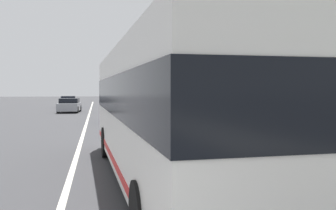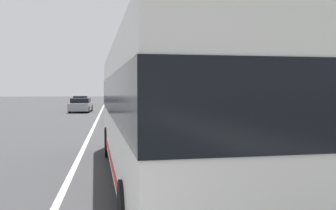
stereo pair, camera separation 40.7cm
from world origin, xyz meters
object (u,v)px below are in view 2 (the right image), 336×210
(coach_bus, at_px, (162,109))
(car_behind_bus, at_px, (133,112))
(utility_pole, at_px, (254,56))
(car_oncoming, at_px, (81,105))
(car_far_distant, at_px, (81,102))

(coach_bus, distance_m, car_behind_bus, 16.90)
(coach_bus, height_order, utility_pole, utility_pole)
(car_oncoming, xyz_separation_m, utility_pole, (-19.50, -9.98, 3.24))
(coach_bus, bearing_deg, car_behind_bus, -3.48)
(car_behind_bus, bearing_deg, coach_bus, -177.47)
(car_far_distant, bearing_deg, car_behind_bus, 12.76)
(coach_bus, height_order, car_far_distant, coach_bus)
(car_oncoming, distance_m, utility_pole, 22.14)
(coach_bus, distance_m, car_oncoming, 28.45)
(coach_bus, distance_m, car_far_distant, 37.97)
(coach_bus, height_order, car_behind_bus, coach_bus)
(car_far_distant, bearing_deg, utility_pole, 18.90)
(coach_bus, xyz_separation_m, car_far_distant, (37.62, 5.02, -1.14))
(car_behind_bus, xyz_separation_m, utility_pole, (-8.25, -5.51, 3.19))
(car_oncoming, height_order, car_far_distant, car_far_distant)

